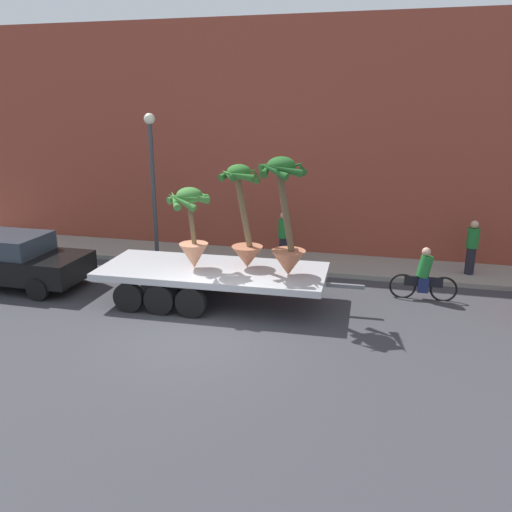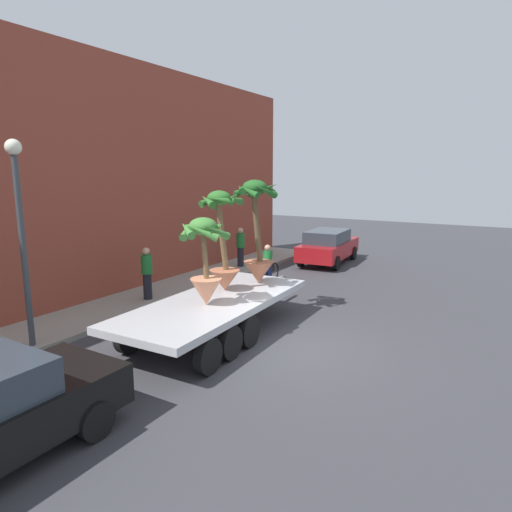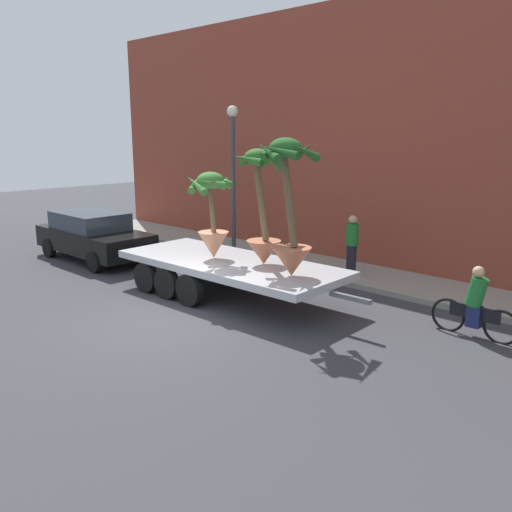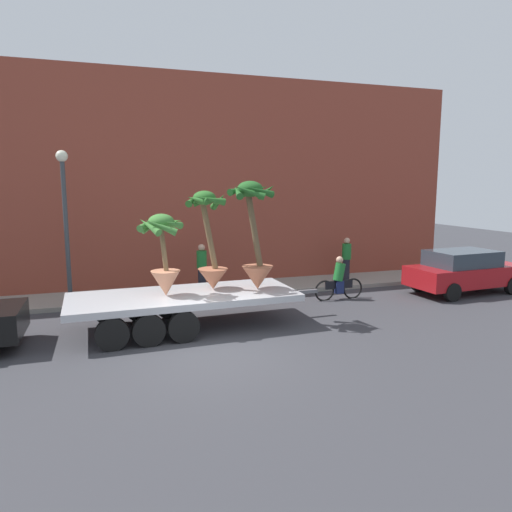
% 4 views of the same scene
% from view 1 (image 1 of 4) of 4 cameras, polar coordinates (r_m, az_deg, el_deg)
% --- Properties ---
extents(ground_plane, '(60.00, 60.00, 0.00)m').
position_cam_1_polar(ground_plane, '(12.60, -6.44, -8.59)').
color(ground_plane, '#38383D').
extents(sidewalk, '(24.00, 2.20, 0.15)m').
position_cam_1_polar(sidewalk, '(18.03, 0.28, -0.36)').
color(sidewalk, gray).
rests_on(sidewalk, ground).
extents(building_facade, '(24.00, 1.20, 8.03)m').
position_cam_1_polar(building_facade, '(18.94, 1.56, 12.60)').
color(building_facade, brown).
rests_on(building_facade, ground).
extents(flatbed_trailer, '(7.19, 2.64, 0.98)m').
position_cam_1_polar(flatbed_trailer, '(14.35, -5.71, -2.04)').
color(flatbed_trailer, '#B7BABF').
rests_on(flatbed_trailer, ground).
extents(potted_palm_rear, '(1.20, 1.13, 2.79)m').
position_cam_1_polar(potted_palm_rear, '(13.93, -1.33, 3.80)').
color(potted_palm_rear, '#B26647').
rests_on(potted_palm_rear, flatbed_trailer).
extents(potted_palm_middle, '(1.30, 1.34, 3.06)m').
position_cam_1_polar(potted_palm_middle, '(13.25, 3.27, 3.93)').
color(potted_palm_middle, '#B26647').
rests_on(potted_palm_middle, flatbed_trailer).
extents(potted_palm_front, '(1.26, 1.24, 2.21)m').
position_cam_1_polar(potted_palm_front, '(14.00, -7.08, 3.22)').
color(potted_palm_front, tan).
rests_on(potted_palm_front, flatbed_trailer).
extents(cyclist, '(1.84, 0.35, 1.54)m').
position_cam_1_polar(cyclist, '(15.18, 17.94, -2.16)').
color(cyclist, black).
rests_on(cyclist, ground).
extents(trailing_car, '(4.56, 1.97, 1.58)m').
position_cam_1_polar(trailing_car, '(17.14, -25.41, -0.30)').
color(trailing_car, black).
rests_on(trailing_car, ground).
extents(pedestrian_near_gate, '(0.36, 0.36, 1.71)m').
position_cam_1_polar(pedestrian_near_gate, '(17.28, 3.04, 2.18)').
color(pedestrian_near_gate, black).
rests_on(pedestrian_near_gate, sidewalk).
extents(pedestrian_far_left, '(0.36, 0.36, 1.71)m').
position_cam_1_polar(pedestrian_far_left, '(17.36, 22.61, 0.98)').
color(pedestrian_far_left, black).
rests_on(pedestrian_far_left, sidewalk).
extents(street_lamp, '(0.36, 0.36, 4.83)m').
position_cam_1_polar(street_lamp, '(17.77, -11.31, 9.48)').
color(street_lamp, '#383D42').
rests_on(street_lamp, sidewalk).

